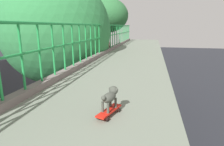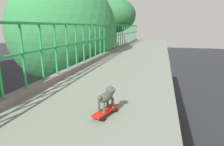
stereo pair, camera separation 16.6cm
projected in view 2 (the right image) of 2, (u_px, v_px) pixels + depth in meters
The scene contains 9 objects.
car_white_fourth at pixel (8, 112), 13.02m from camera, with size 1.76×3.82×1.36m.
car_yellow_cab_fifth at pixel (76, 100), 15.03m from camera, with size 1.85×3.99×1.62m.
car_green_sixth at pixel (59, 84), 19.08m from camera, with size 1.97×4.29×1.46m.
car_blue_seventh at pixel (103, 77), 21.45m from camera, with size 1.88×4.46×1.56m.
city_bus at pixel (106, 52), 34.46m from camera, with size 2.74×10.68×3.22m.
roadside_tree_mid at pixel (63, 32), 9.69m from camera, with size 5.36×5.36×8.75m.
roadside_tree_far at pixel (115, 17), 18.43m from camera, with size 4.06×4.06×8.95m.
toy_skateboard at pixel (106, 111), 2.77m from camera, with size 0.29×0.54×0.09m.
small_dog at pixel (107, 96), 2.76m from camera, with size 0.23×0.39×0.32m.
Camera 2 is at (2.17, -1.23, 6.32)m, focal length 30.72 mm.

